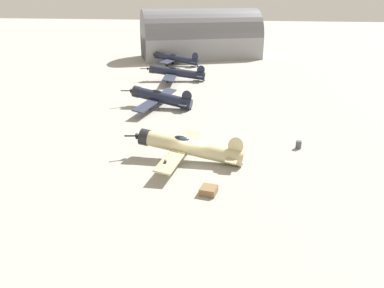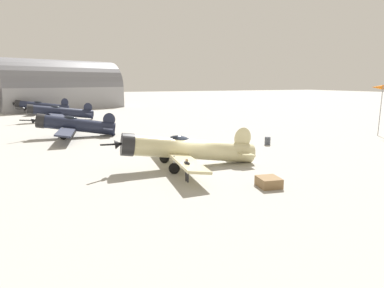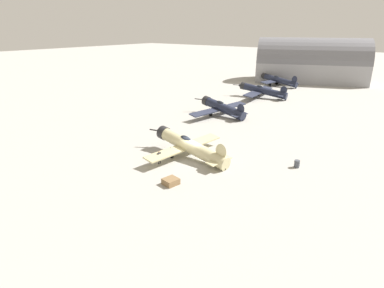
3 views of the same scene
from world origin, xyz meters
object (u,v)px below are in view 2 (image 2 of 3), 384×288
(airplane_far_line, at_px, (59,112))
(ground_crew_mechanic, at_px, (187,168))
(fuel_drum, at_px, (268,141))
(windsock_mast, at_px, (377,89))
(equipment_crate, at_px, (269,182))
(airplane_mid_apron, at_px, (74,125))
(airplane_outer_stand, at_px, (41,106))
(airplane_foreground, at_px, (186,149))

(airplane_far_line, relative_size, ground_crew_mechanic, 8.16)
(fuel_drum, distance_m, windsock_mast, 17.39)
(fuel_drum, relative_size, windsock_mast, 0.14)
(equipment_crate, bearing_deg, airplane_mid_apron, -158.52)
(airplane_far_line, xyz_separation_m, windsock_mast, (31.74, 36.29, 4.12))
(airplane_far_line, distance_m, airplane_outer_stand, 16.49)
(airplane_far_line, bearing_deg, airplane_foreground, 97.29)
(airplane_mid_apron, height_order, airplane_far_line, airplane_far_line)
(airplane_far_line, bearing_deg, fuel_drum, 116.43)
(airplane_foreground, bearing_deg, airplane_far_line, -70.82)
(airplane_mid_apron, bearing_deg, ground_crew_mechanic, 113.13)
(airplane_outer_stand, height_order, ground_crew_mechanic, airplane_outer_stand)
(fuel_drum, bearing_deg, airplane_mid_apron, -126.32)
(airplane_foreground, distance_m, airplane_far_line, 37.74)
(airplane_foreground, bearing_deg, ground_crew_mechanic, 75.10)
(equipment_crate, bearing_deg, airplane_outer_stand, -166.64)
(ground_crew_mechanic, bearing_deg, windsock_mast, -165.82)
(airplane_outer_stand, relative_size, windsock_mast, 1.86)
(airplane_mid_apron, xyz_separation_m, ground_crew_mechanic, (22.21, 5.57, -0.52))
(airplane_foreground, distance_m, airplane_mid_apron, 19.81)
(airplane_foreground, height_order, windsock_mast, windsock_mast)
(ground_crew_mechanic, relative_size, windsock_mast, 0.25)
(ground_crew_mechanic, height_order, windsock_mast, windsock_mast)
(equipment_crate, height_order, fuel_drum, fuel_drum)
(airplane_outer_stand, bearing_deg, fuel_drum, 126.03)
(airplane_foreground, height_order, equipment_crate, airplane_foreground)
(airplane_mid_apron, height_order, windsock_mast, windsock_mast)
(windsock_mast, bearing_deg, airplane_outer_stand, -140.60)
(airplane_far_line, relative_size, equipment_crate, 7.92)
(airplane_far_line, height_order, airplane_outer_stand, airplane_outer_stand)
(equipment_crate, xyz_separation_m, fuel_drum, (-11.65, 8.60, 0.12))
(airplane_foreground, xyz_separation_m, equipment_crate, (6.77, 2.93, -1.12))
(airplane_foreground, xyz_separation_m, airplane_far_line, (-36.84, -8.19, 0.16))
(equipment_crate, bearing_deg, airplane_foreground, -156.61)
(airplane_foreground, bearing_deg, fuel_drum, -150.40)
(airplane_outer_stand, relative_size, fuel_drum, 13.53)
(airplane_outer_stand, relative_size, equipment_crate, 7.09)
(airplane_foreground, height_order, airplane_far_line, airplane_far_line)
(airplane_outer_stand, distance_m, windsock_mast, 62.17)
(airplane_mid_apron, bearing_deg, airplane_outer_stand, -73.94)
(airplane_mid_apron, height_order, equipment_crate, airplane_mid_apron)
(airplane_outer_stand, bearing_deg, airplane_far_line, 111.48)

